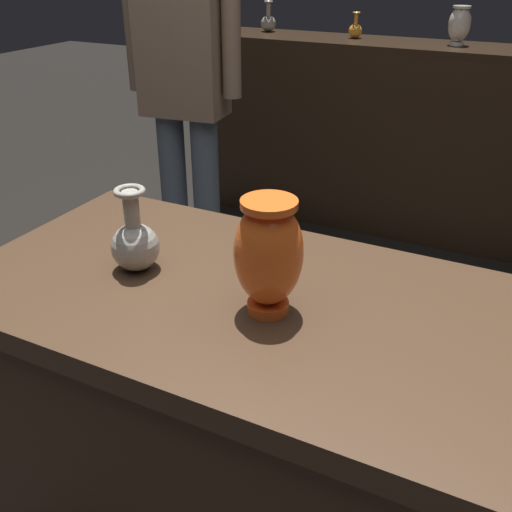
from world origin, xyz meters
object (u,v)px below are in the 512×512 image
at_px(shelf_vase_left, 355,30).
at_px(visitor_near_left, 183,72).
at_px(vase_tall_behind, 135,242).
at_px(vase_centerpiece, 269,253).
at_px(shelf_vase_far_left, 268,22).
at_px(shelf_vase_center, 460,24).

relative_size(shelf_vase_left, visitor_near_left, 0.08).
distance_m(vase_tall_behind, visitor_near_left, 1.20).
distance_m(vase_centerpiece, shelf_vase_left, 2.35).
relative_size(shelf_vase_far_left, shelf_vase_left, 1.26).
bearing_deg(vase_tall_behind, shelf_vase_center, 83.55).
distance_m(shelf_vase_left, shelf_vase_center, 0.52).
xyz_separation_m(shelf_vase_far_left, shelf_vase_center, (1.04, -0.06, 0.05)).
relative_size(shelf_vase_far_left, shelf_vase_center, 0.90).
xyz_separation_m(shelf_vase_far_left, shelf_vase_left, (0.52, -0.04, -0.01)).
height_order(shelf_vase_left, visitor_near_left, visitor_near_left).
height_order(vase_centerpiece, shelf_vase_far_left, shelf_vase_far_left).
xyz_separation_m(vase_tall_behind, shelf_vase_far_left, (-0.79, 2.29, 0.18)).
bearing_deg(shelf_vase_left, visitor_near_left, -103.54).
bearing_deg(vase_centerpiece, shelf_vase_left, 104.58).
distance_m(shelf_vase_far_left, shelf_vase_left, 0.52).
bearing_deg(visitor_near_left, vase_tall_behind, 110.90).
xyz_separation_m(vase_centerpiece, vase_tall_behind, (-0.32, 0.02, -0.06)).
bearing_deg(shelf_vase_left, shelf_vase_far_left, 175.80).
distance_m(vase_tall_behind, shelf_vase_left, 2.27).
distance_m(shelf_vase_left, visitor_near_left, 1.23).
bearing_deg(shelf_vase_left, vase_tall_behind, -83.22).
relative_size(vase_centerpiece, vase_tall_behind, 1.23).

